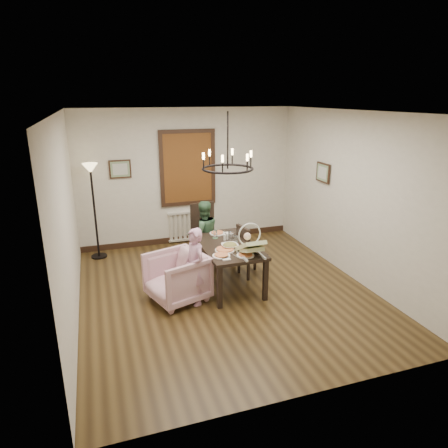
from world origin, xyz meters
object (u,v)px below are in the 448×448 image
chair_far (207,232)px  armchair (177,277)px  elderly_woman (195,273)px  chair_right (252,250)px  seated_man (203,240)px  floor_lamp (95,213)px  dining_table (227,249)px  baby_bouncer (250,245)px  drinking_glass (235,240)px

chair_far → armchair: chair_far is taller
armchair → elderly_woman: elderly_woman is taller
chair_right → armchair: chair_right is taller
armchair → seated_man: 1.33m
seated_man → floor_lamp: bearing=-34.3°
chair_far → floor_lamp: (-1.99, 0.76, 0.35)m
dining_table → elderly_woman: bearing=-147.4°
chair_right → baby_bouncer: size_ratio=1.75×
floor_lamp → drinking_glass: bearing=-42.7°
chair_right → drinking_glass: size_ratio=6.03×
drinking_glass → dining_table: bearing=159.2°
dining_table → seated_man: size_ratio=1.48×
chair_far → elderly_woman: size_ratio=1.11×
chair_right → elderly_woman: (-1.19, -0.66, 0.03)m
elderly_woman → floor_lamp: floor_lamp is taller
chair_right → seated_man: seated_man is taller
elderly_woman → chair_far: bearing=144.2°
elderly_woman → seated_man: seated_man is taller
elderly_woman → baby_bouncer: 0.94m
chair_far → floor_lamp: size_ratio=0.61×
chair_right → baby_bouncer: 0.95m
armchair → baby_bouncer: (1.08, -0.29, 0.51)m
chair_far → elderly_woman: (-0.64, -1.59, -0.05)m
drinking_glass → floor_lamp: floor_lamp is taller
seated_man → chair_right: bearing=134.3°
drinking_glass → floor_lamp: 2.90m
elderly_woman → chair_right: bearing=105.1°
dining_table → elderly_woman: 0.80m
baby_bouncer → floor_lamp: size_ratio=0.29×
dining_table → floor_lamp: size_ratio=0.85×
dining_table → baby_bouncer: size_ratio=2.91×
dining_table → chair_right: 0.60m
chair_far → seated_man: chair_far is taller
chair_right → elderly_woman: 1.36m
elderly_woman → drinking_glass: size_ratio=6.44×
chair_far → baby_bouncer: 1.75m
armchair → seated_man: size_ratio=0.80×
dining_table → armchair: size_ratio=1.86×
chair_right → seated_man: 0.94m
armchair → baby_bouncer: 1.23m
seated_man → floor_lamp: size_ratio=0.57×
armchair → baby_bouncer: size_ratio=1.57×
floor_lamp → baby_bouncer: bearing=-48.5°
chair_right → drinking_glass: 0.59m
elderly_woman → drinking_glass: elderly_woman is taller
chair_far → chair_right: size_ratio=1.18×
dining_table → baby_bouncer: baby_bouncer is taller
armchair → floor_lamp: (-1.11, 2.17, 0.53)m
floor_lamp → dining_table: bearing=-43.7°
armchair → seated_man: seated_man is taller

